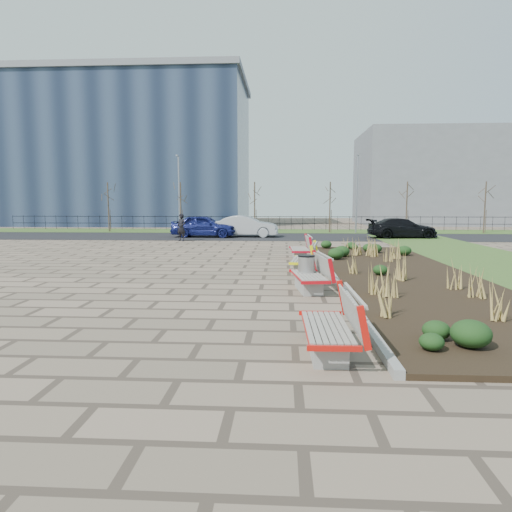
# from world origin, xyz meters

# --- Properties ---
(ground) EXTENTS (120.00, 120.00, 0.00)m
(ground) POSITION_xyz_m (0.00, 0.00, 0.00)
(ground) COLOR #7B6754
(ground) RESTS_ON ground
(planting_bed) EXTENTS (4.50, 18.00, 0.10)m
(planting_bed) POSITION_xyz_m (6.25, 5.00, 0.05)
(planting_bed) COLOR black
(planting_bed) RESTS_ON ground
(planting_curb) EXTENTS (0.16, 18.00, 0.15)m
(planting_curb) POSITION_xyz_m (3.92, 5.00, 0.07)
(planting_curb) COLOR gray
(planting_curb) RESTS_ON ground
(grass_verge_far) EXTENTS (80.00, 5.00, 0.04)m
(grass_verge_far) POSITION_xyz_m (0.00, 28.00, 0.02)
(grass_verge_far) COLOR #33511E
(grass_verge_far) RESTS_ON ground
(road) EXTENTS (80.00, 7.00, 0.02)m
(road) POSITION_xyz_m (0.00, 22.00, 0.01)
(road) COLOR black
(road) RESTS_ON ground
(bench_a) EXTENTS (0.94, 2.12, 1.00)m
(bench_a) POSITION_xyz_m (3.00, -2.89, 0.50)
(bench_a) COLOR red
(bench_a) RESTS_ON ground
(bench_b) EXTENTS (1.17, 2.20, 1.00)m
(bench_b) POSITION_xyz_m (3.00, 2.38, 0.50)
(bench_b) COLOR red
(bench_b) RESTS_ON ground
(bench_c) EXTENTS (1.15, 2.20, 1.00)m
(bench_c) POSITION_xyz_m (3.00, 5.93, 0.50)
(bench_c) COLOR #FFF80D
(bench_c) RESTS_ON ground
(bench_d) EXTENTS (0.98, 2.13, 1.00)m
(bench_d) POSITION_xyz_m (3.00, 9.51, 0.50)
(bench_d) COLOR red
(bench_d) RESTS_ON ground
(litter_bin) EXTENTS (0.47, 0.47, 0.94)m
(litter_bin) POSITION_xyz_m (2.96, 2.76, 0.47)
(litter_bin) COLOR #B2B2B7
(litter_bin) RESTS_ON ground
(pedestrian) EXTENTS (0.75, 0.64, 1.74)m
(pedestrian) POSITION_xyz_m (-4.10, 18.16, 0.87)
(pedestrian) COLOR black
(pedestrian) RESTS_ON ground
(car_blue) EXTENTS (4.60, 2.03, 1.54)m
(car_blue) POSITION_xyz_m (-3.21, 21.31, 0.79)
(car_blue) COLOR navy
(car_blue) RESTS_ON road
(car_silver) EXTENTS (4.56, 1.74, 1.49)m
(car_silver) POSITION_xyz_m (-0.32, 21.71, 0.76)
(car_silver) COLOR #A4A7AB
(car_silver) RESTS_ON road
(car_black) EXTENTS (4.80, 2.35, 1.34)m
(car_black) POSITION_xyz_m (10.37, 21.23, 0.69)
(car_black) COLOR black
(car_black) RESTS_ON road
(tree_a) EXTENTS (1.40, 1.40, 4.00)m
(tree_a) POSITION_xyz_m (-12.00, 26.50, 2.04)
(tree_a) COLOR #4C3D2D
(tree_a) RESTS_ON grass_verge_far
(tree_b) EXTENTS (1.40, 1.40, 4.00)m
(tree_b) POSITION_xyz_m (-6.00, 26.50, 2.04)
(tree_b) COLOR #4C3D2D
(tree_b) RESTS_ON grass_verge_far
(tree_c) EXTENTS (1.40, 1.40, 4.00)m
(tree_c) POSITION_xyz_m (0.00, 26.50, 2.04)
(tree_c) COLOR #4C3D2D
(tree_c) RESTS_ON grass_verge_far
(tree_d) EXTENTS (1.40, 1.40, 4.00)m
(tree_d) POSITION_xyz_m (6.00, 26.50, 2.04)
(tree_d) COLOR #4C3D2D
(tree_d) RESTS_ON grass_verge_far
(tree_e) EXTENTS (1.40, 1.40, 4.00)m
(tree_e) POSITION_xyz_m (12.00, 26.50, 2.04)
(tree_e) COLOR #4C3D2D
(tree_e) RESTS_ON grass_verge_far
(tree_f) EXTENTS (1.40, 1.40, 4.00)m
(tree_f) POSITION_xyz_m (18.00, 26.50, 2.04)
(tree_f) COLOR #4C3D2D
(tree_f) RESTS_ON grass_verge_far
(lamp_west) EXTENTS (0.24, 0.60, 6.00)m
(lamp_west) POSITION_xyz_m (-6.00, 26.00, 3.04)
(lamp_west) COLOR gray
(lamp_west) RESTS_ON grass_verge_far
(lamp_east) EXTENTS (0.24, 0.60, 6.00)m
(lamp_east) POSITION_xyz_m (8.00, 26.00, 3.04)
(lamp_east) COLOR gray
(lamp_east) RESTS_ON grass_verge_far
(railing_fence) EXTENTS (44.00, 0.10, 1.20)m
(railing_fence) POSITION_xyz_m (0.00, 29.50, 0.64)
(railing_fence) COLOR black
(railing_fence) RESTS_ON grass_verge_far
(building_glass) EXTENTS (40.00, 14.00, 15.00)m
(building_glass) POSITION_xyz_m (-22.00, 40.00, 7.50)
(building_glass) COLOR #192338
(building_glass) RESTS_ON ground
(building_grey) EXTENTS (18.00, 12.00, 10.00)m
(building_grey) POSITION_xyz_m (20.00, 42.00, 5.00)
(building_grey) COLOR slate
(building_grey) RESTS_ON ground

